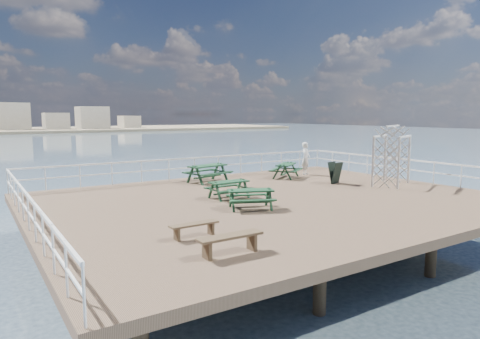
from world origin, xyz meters
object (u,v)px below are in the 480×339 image
object	(u,v)px
person	(306,158)
picnic_table_b	(208,170)
trellis_arbor	(392,159)
flat_bench_far	(230,240)
picnic_table_c	(286,168)
flat_bench_near	(194,227)
picnic_table_a	(229,186)
picnic_table_d	(250,195)

from	to	relation	value
person	picnic_table_b	bearing A→B (deg)	144.52
trellis_arbor	flat_bench_far	bearing A→B (deg)	177.19
picnic_table_c	person	size ratio (longest dim) A/B	1.23
flat_bench_near	trellis_arbor	size ratio (longest dim) A/B	0.49
picnic_table_b	person	world-z (taller)	person
picnic_table_a	flat_bench_far	world-z (taller)	picnic_table_a
picnic_table_a	picnic_table_c	world-z (taller)	picnic_table_c
picnic_table_d	trellis_arbor	distance (m)	8.67
picnic_table_a	flat_bench_near	world-z (taller)	picnic_table_a
picnic_table_b	flat_bench_near	size ratio (longest dim) A/B	1.66
picnic_table_b	person	size ratio (longest dim) A/B	1.28
flat_bench_near	flat_bench_far	world-z (taller)	flat_bench_far
picnic_table_a	trellis_arbor	xyz separation A→B (m)	(8.24, -1.42, 0.76)
person	flat_bench_near	bearing A→B (deg)	-174.57
trellis_arbor	person	xyz separation A→B (m)	(-1.05, 4.93, -0.36)
trellis_arbor	person	bearing A→B (deg)	77.99
picnic_table_a	person	size ratio (longest dim) A/B	0.92
picnic_table_d	flat_bench_near	distance (m)	3.98
picnic_table_b	person	distance (m)	5.99
picnic_table_a	flat_bench_far	bearing A→B (deg)	-123.31
picnic_table_c	flat_bench_far	xyz separation A→B (m)	(-9.12, -9.17, -0.18)
picnic_table_b	trellis_arbor	distance (m)	8.92
person	picnic_table_a	bearing A→B (deg)	175.97
picnic_table_b	picnic_table_c	xyz separation A→B (m)	(4.25, -0.93, -0.08)
picnic_table_c	flat_bench_far	bearing A→B (deg)	-170.33
picnic_table_a	trellis_arbor	bearing A→B (deg)	-12.02
picnic_table_b	flat_bench_far	size ratio (longest dim) A/B	1.37
picnic_table_c	flat_bench_far	distance (m)	12.93
picnic_table_a	picnic_table_d	size ratio (longest dim) A/B	0.83
picnic_table_c	person	xyz separation A→B (m)	(1.71, 0.36, 0.37)
flat_bench_far	person	world-z (taller)	person
picnic_table_c	trellis_arbor	bearing A→B (deg)	-94.46
picnic_table_b	trellis_arbor	bearing A→B (deg)	-51.75
flat_bench_near	person	xyz separation A→B (m)	(10.90, 7.76, 0.61)
trellis_arbor	person	distance (m)	5.05
flat_bench_near	trellis_arbor	bearing A→B (deg)	12.51
picnic_table_b	flat_bench_near	bearing A→B (deg)	-134.31
picnic_table_c	flat_bench_far	world-z (taller)	picnic_table_c
flat_bench_far	trellis_arbor	distance (m)	12.76
picnic_table_a	picnic_table_c	distance (m)	6.33
picnic_table_d	flat_bench_far	size ratio (longest dim) A/B	1.18
picnic_table_c	picnic_table_d	size ratio (longest dim) A/B	1.11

